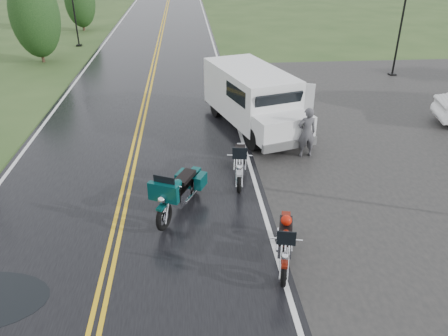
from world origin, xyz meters
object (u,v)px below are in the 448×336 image
motorcycle_red (285,263)px  motorcycle_silver (239,173)px  lamp_post_far_left (74,13)px  lamp_post_far_right (399,34)px  motorcycle_teal (163,207)px  person_at_van (307,133)px  van_white (254,120)px

motorcycle_red → motorcycle_silver: size_ratio=0.95×
lamp_post_far_left → lamp_post_far_right: (18.30, -8.90, 0.00)m
motorcycle_silver → lamp_post_far_right: lamp_post_far_right is taller
motorcycle_teal → lamp_post_far_left: size_ratio=0.56×
motorcycle_teal → lamp_post_far_right: bearing=73.4°
motorcycle_red → person_at_van: bearing=84.7°
lamp_post_far_left → lamp_post_far_right: bearing=-25.9°
van_white → lamp_post_far_left: lamp_post_far_left is taller
motorcycle_teal → motorcycle_silver: size_ratio=1.09×
lamp_post_far_left → person_at_van: bearing=-58.6°
motorcycle_red → van_white: 6.70m
motorcycle_teal → person_at_van: 5.96m
person_at_van → motorcycle_red: bearing=66.8°
motorcycle_red → motorcycle_teal: (-2.54, 2.20, 0.09)m
motorcycle_silver → lamp_post_far_left: bearing=120.8°
van_white → motorcycle_teal: bearing=-140.1°
lamp_post_far_right → person_at_van: bearing=-127.5°
lamp_post_far_right → motorcycle_silver: bearing=-129.8°
motorcycle_silver → motorcycle_teal: bearing=-133.7°
motorcycle_red → lamp_post_far_right: (9.16, 15.39, 1.56)m
motorcycle_red → person_at_van: 6.38m
person_at_van → lamp_post_far_left: 21.42m
lamp_post_far_left → motorcycle_silver: bearing=-67.1°
van_white → person_at_van: bearing=-37.8°
lamp_post_far_left → lamp_post_far_right: lamp_post_far_right is taller
motorcycle_silver → person_at_van: (2.48, 2.22, 0.19)m
person_at_van → lamp_post_far_left: (-11.14, 18.24, 1.34)m
van_white → lamp_post_far_left: bearing=101.1°
lamp_post_far_left → lamp_post_far_right: size_ratio=1.00×
van_white → lamp_post_far_right: (8.81, 8.72, 1.06)m
motorcycle_teal → motorcycle_silver: 2.63m
motorcycle_teal → van_white: 5.34m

